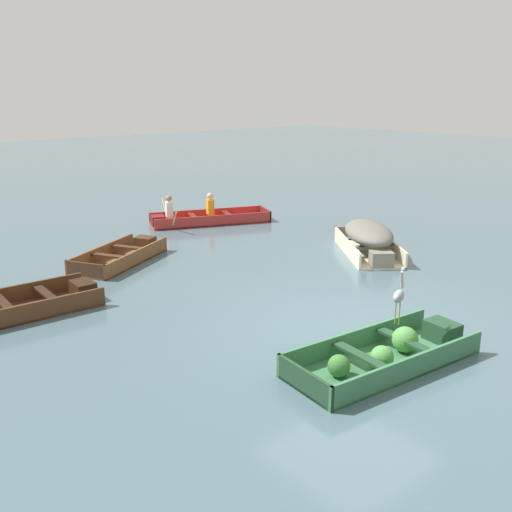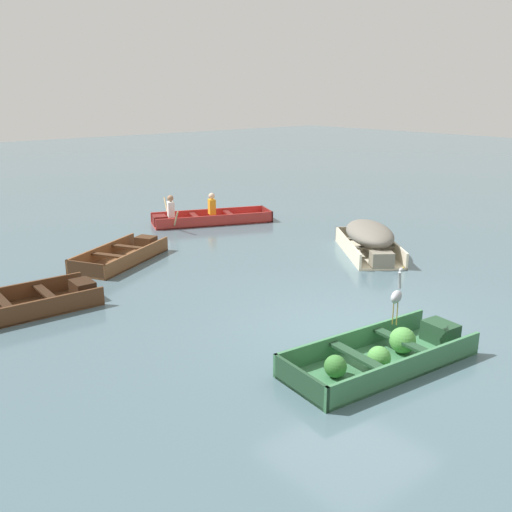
{
  "view_description": "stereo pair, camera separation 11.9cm",
  "coord_description": "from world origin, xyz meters",
  "views": [
    {
      "loc": [
        -7.0,
        -5.55,
        3.78
      ],
      "look_at": [
        0.7,
        3.31,
        0.35
      ],
      "focal_mm": 40.0,
      "sensor_mm": 36.0,
      "label": 1
    },
    {
      "loc": [
        -6.91,
        -5.63,
        3.78
      ],
      "look_at": [
        0.7,
        3.31,
        0.35
      ],
      "focal_mm": 40.0,
      "sensor_mm": 36.0,
      "label": 2
    }
  ],
  "objects": [
    {
      "name": "ground_plane",
      "position": [
        0.0,
        0.0,
        0.0
      ],
      "size": [
        80.0,
        80.0,
        0.0
      ],
      "primitive_type": "plane",
      "color": "#47606B"
    },
    {
      "name": "skiff_wooden_brown_near_moored",
      "position": [
        -1.08,
        5.93,
        0.12
      ],
      "size": [
        2.71,
        2.08,
        0.34
      ],
      "color": "brown",
      "rests_on": "ground"
    },
    {
      "name": "heron_on_dinghy",
      "position": [
        -0.26,
        -0.99,
        0.89
      ],
      "size": [
        0.45,
        0.24,
        0.84
      ],
      "color": "olive",
      "rests_on": "dinghy_green_foreground"
    },
    {
      "name": "dinghy_green_foreground",
      "position": [
        -0.69,
        -1.17,
        0.15
      ],
      "size": [
        3.05,
        1.45,
        0.43
      ],
      "color": "#387047",
      "rests_on": "ground"
    },
    {
      "name": "skiff_cream_mid_moored",
      "position": [
        3.61,
        2.58,
        0.43
      ],
      "size": [
        2.42,
        2.73,
        0.76
      ],
      "color": "beige",
      "rests_on": "ground"
    },
    {
      "name": "rowboat_red_with_crew",
      "position": [
        2.58,
        7.85,
        0.17
      ],
      "size": [
        3.59,
        2.65,
        0.89
      ],
      "color": "#AD2D28",
      "rests_on": "ground"
    },
    {
      "name": "skiff_dark_varnish_far_moored",
      "position": [
        -3.77,
        4.22,
        0.12
      ],
      "size": [
        2.52,
        1.26,
        0.34
      ],
      "color": "#4C2D19",
      "rests_on": "ground"
    }
  ]
}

